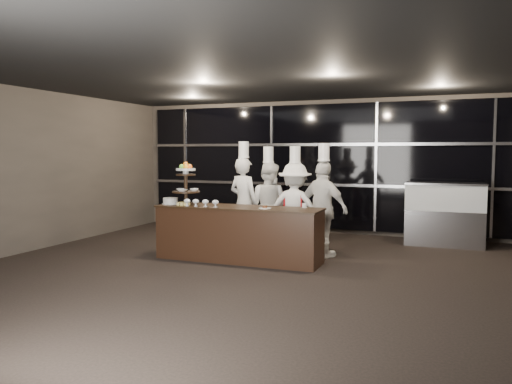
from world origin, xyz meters
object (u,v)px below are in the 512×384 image
at_px(layer_cake, 170,201).
at_px(chef_d, 323,208).
at_px(display_case, 445,211).
at_px(chef_b, 268,205).
at_px(buffet_counter, 238,233).
at_px(display_stand, 186,180).
at_px(chef_c, 295,208).
at_px(chef_a, 244,202).

distance_m(layer_cake, chef_d, 2.69).
relative_size(display_case, chef_b, 0.77).
height_order(display_case, chef_d, chef_d).
bearing_deg(buffet_counter, display_stand, -179.99).
distance_m(layer_cake, chef_c, 2.23).
height_order(display_case, chef_b, chef_b).
relative_size(display_stand, chef_c, 0.38).
height_order(display_case, chef_c, chef_c).
relative_size(layer_cake, chef_d, 0.15).
relative_size(buffet_counter, chef_d, 1.43).
bearing_deg(chef_a, display_stand, -122.13).
distance_m(buffet_counter, layer_cake, 1.38).
xyz_separation_m(display_stand, chef_c, (1.69, 0.97, -0.51)).
height_order(buffet_counter, display_case, display_case).
height_order(chef_b, chef_d, chef_d).
bearing_deg(buffet_counter, chef_c, 54.57).
bearing_deg(display_stand, chef_c, 29.85).
xyz_separation_m(display_case, chef_d, (-1.96, -1.93, 0.17)).
distance_m(buffet_counter, chef_b, 1.28).
distance_m(display_stand, display_case, 5.07).
xyz_separation_m(display_case, chef_c, (-2.52, -1.77, 0.14)).
distance_m(display_case, chef_b, 3.48).
bearing_deg(layer_cake, display_case, 31.85).
relative_size(layer_cake, chef_b, 0.15).
distance_m(display_case, chef_d, 2.75).
bearing_deg(display_stand, buffet_counter, 0.01).
xyz_separation_m(buffet_counter, chef_c, (0.69, 0.97, 0.36)).
bearing_deg(chef_a, display_case, 25.53).
distance_m(display_case, chef_a, 3.95).
xyz_separation_m(layer_cake, chef_b, (1.37, 1.27, -0.14)).
bearing_deg(chef_d, display_case, 44.65).
relative_size(display_case, chef_d, 0.75).
bearing_deg(buffet_counter, chef_a, 108.17).
bearing_deg(display_case, chef_c, -144.88).
distance_m(chef_b, chef_d, 1.24).
bearing_deg(buffet_counter, layer_cake, -177.77).
bearing_deg(display_case, buffet_counter, -139.49).
bearing_deg(chef_d, chef_a, 171.71).
bearing_deg(display_case, layer_cake, -148.15).
relative_size(buffet_counter, chef_a, 1.40).
bearing_deg(chef_a, chef_b, 22.51).
bearing_deg(display_case, display_stand, -146.92).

